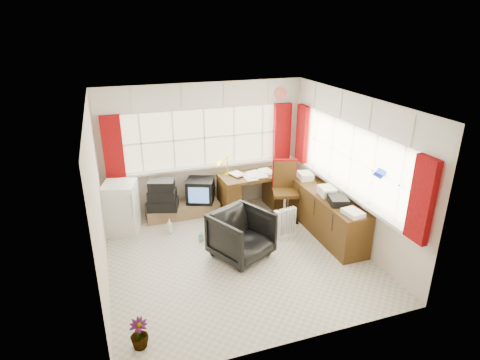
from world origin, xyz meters
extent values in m
plane|color=beige|center=(0.00, 0.00, 0.00)|extent=(4.00, 4.00, 0.00)
plane|color=beige|center=(0.00, 2.00, 1.25)|extent=(4.00, 0.00, 4.00)
plane|color=beige|center=(0.00, -2.00, 1.25)|extent=(4.00, 0.00, 4.00)
plane|color=beige|center=(-2.00, 0.00, 1.25)|extent=(0.00, 4.00, 4.00)
plane|color=beige|center=(2.00, 0.00, 1.25)|extent=(0.00, 4.00, 4.00)
plane|color=white|center=(0.00, 0.00, 2.50)|extent=(4.00, 4.00, 0.00)
plane|color=beige|center=(0.00, 1.98, 1.45)|extent=(3.60, 0.00, 3.60)
cube|color=white|center=(0.00, 1.94, 0.87)|extent=(3.70, 0.12, 0.05)
cube|color=white|center=(-1.20, 1.97, 1.45)|extent=(0.03, 0.02, 1.10)
cube|color=white|center=(-0.60, 1.97, 1.45)|extent=(0.03, 0.02, 1.10)
cube|color=white|center=(0.00, 1.97, 1.45)|extent=(0.03, 0.02, 1.10)
cube|color=white|center=(0.60, 1.97, 1.45)|extent=(0.03, 0.02, 1.10)
cube|color=white|center=(1.20, 1.97, 1.45)|extent=(0.03, 0.02, 1.10)
plane|color=beige|center=(1.98, 0.00, 1.45)|extent=(0.00, 3.60, 3.60)
cube|color=white|center=(1.94, 0.00, 0.87)|extent=(0.12, 3.70, 0.05)
cube|color=white|center=(1.97, -1.20, 1.45)|extent=(0.02, 0.03, 1.10)
cube|color=white|center=(1.97, -0.60, 1.45)|extent=(0.02, 0.03, 1.10)
cube|color=white|center=(1.97, 0.00, 1.45)|extent=(0.02, 0.03, 1.10)
cube|color=white|center=(1.97, 0.60, 1.45)|extent=(0.02, 0.03, 1.10)
cube|color=white|center=(1.97, 1.20, 1.45)|extent=(0.02, 0.03, 1.10)
cube|color=#960C08|center=(-1.70, 1.90, 1.46)|extent=(0.35, 0.10, 1.15)
cube|color=#960C08|center=(1.60, 1.90, 1.46)|extent=(0.35, 0.10, 1.15)
cube|color=#960C08|center=(1.90, 1.60, 1.46)|extent=(0.10, 0.35, 1.15)
cube|color=#960C08|center=(1.90, -1.70, 1.46)|extent=(0.10, 0.35, 1.15)
cube|color=silver|center=(0.00, 1.96, 2.25)|extent=(3.95, 0.08, 0.48)
cube|color=silver|center=(1.96, 0.00, 2.25)|extent=(0.08, 3.95, 0.48)
cube|color=#472B10|center=(0.83, 1.54, 0.72)|extent=(1.33, 0.71, 0.06)
cube|color=#472B10|center=(0.34, 1.51, 0.34)|extent=(0.33, 0.59, 0.69)
cube|color=#472B10|center=(1.33, 1.57, 0.34)|extent=(0.33, 0.59, 0.69)
cube|color=white|center=(0.83, 1.54, 0.76)|extent=(0.24, 0.31, 0.02)
cube|color=white|center=(0.83, 1.54, 0.76)|extent=(0.24, 0.31, 0.02)
cube|color=white|center=(0.83, 1.54, 0.76)|extent=(0.24, 0.31, 0.02)
cube|color=white|center=(0.83, 1.54, 0.77)|extent=(0.24, 0.31, 0.02)
cube|color=white|center=(0.83, 1.54, 0.77)|extent=(0.24, 0.31, 0.02)
cube|color=white|center=(0.83, 1.54, 0.78)|extent=(0.24, 0.31, 0.02)
cube|color=white|center=(0.83, 1.54, 0.78)|extent=(0.24, 0.31, 0.02)
cylinder|color=#FEEF0A|center=(0.37, 1.70, 0.76)|extent=(0.10, 0.10, 0.02)
cylinder|color=#FEEF0A|center=(0.37, 1.70, 0.95)|extent=(0.02, 0.02, 0.38)
cone|color=#FEEF0A|center=(0.37, 1.70, 1.10)|extent=(0.18, 0.16, 0.16)
cube|color=black|center=(1.27, 0.94, 0.02)|extent=(0.59, 0.59, 0.04)
cylinder|color=silver|center=(1.27, 0.94, 0.27)|extent=(0.06, 0.06, 0.55)
cube|color=#472B10|center=(1.27, 0.94, 0.55)|extent=(0.57, 0.56, 0.06)
cube|color=#472B10|center=(1.34, 1.16, 0.84)|extent=(0.42, 0.17, 0.53)
cube|color=#960C08|center=(1.34, 1.16, 0.86)|extent=(0.46, 0.19, 0.55)
imported|color=black|center=(0.07, -0.03, 0.38)|extent=(1.11, 1.12, 0.77)
cube|color=white|center=(1.00, 0.31, 0.04)|extent=(0.38, 0.21, 0.07)
cube|color=white|center=(0.85, 0.28, 0.31)|extent=(0.04, 0.11, 0.47)
cube|color=white|center=(0.90, 0.29, 0.31)|extent=(0.04, 0.11, 0.47)
cube|color=white|center=(0.95, 0.30, 0.31)|extent=(0.04, 0.11, 0.47)
cube|color=white|center=(1.00, 0.31, 0.31)|extent=(0.04, 0.11, 0.47)
cube|color=white|center=(1.06, 0.32, 0.31)|extent=(0.04, 0.11, 0.47)
cube|color=white|center=(1.11, 0.33, 0.31)|extent=(0.04, 0.11, 0.47)
cube|color=white|center=(1.16, 0.34, 0.31)|extent=(0.04, 0.11, 0.47)
cube|color=#472B10|center=(1.73, 0.20, 0.38)|extent=(0.50, 2.00, 0.75)
cube|color=white|center=(1.70, -0.60, 0.80)|extent=(0.24, 0.32, 0.10)
cube|color=white|center=(1.70, 0.20, 0.80)|extent=(0.24, 0.32, 0.10)
cube|color=white|center=(1.70, 1.00, 0.80)|extent=(0.24, 0.32, 0.10)
cube|color=black|center=(1.70, -0.17, 0.81)|extent=(0.37, 0.42, 0.12)
cube|color=olive|center=(-0.55, 1.72, 0.12)|extent=(1.40, 0.50, 0.25)
cube|color=black|center=(-0.18, 1.71, 0.48)|extent=(0.64, 0.62, 0.46)
cube|color=#4777CA|center=(-0.27, 1.49, 0.48)|extent=(0.36, 0.16, 0.31)
cube|color=black|center=(-0.93, 1.59, 0.35)|extent=(0.64, 0.50, 0.20)
cube|color=black|center=(-0.93, 1.59, 0.55)|extent=(0.59, 0.47, 0.19)
cube|color=black|center=(-0.93, 1.59, 0.74)|extent=(0.54, 0.44, 0.19)
cube|color=white|center=(-1.68, 1.43, 0.47)|extent=(0.67, 0.67, 0.93)
cube|color=silver|center=(-1.52, 1.10, 0.60)|extent=(0.03, 0.03, 0.49)
imported|color=white|center=(-0.91, 1.09, 0.14)|extent=(0.12, 0.12, 0.28)
imported|color=#7FBEB2|center=(-0.43, 0.66, 0.09)|extent=(0.11, 0.11, 0.19)
imported|color=black|center=(-1.69, -1.49, 0.19)|extent=(0.24, 0.24, 0.39)
camera|label=1|loc=(-1.75, -5.31, 3.58)|focal=30.00mm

